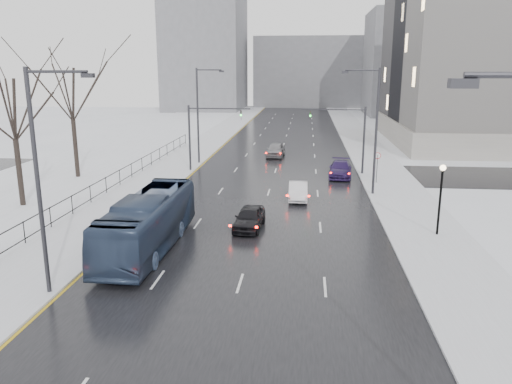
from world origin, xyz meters
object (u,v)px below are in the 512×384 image
(no_uturn_sign, at_px, (378,159))
(streetlight_l_far, at_px, (200,111))
(streetlight_r_mid, at_px, (373,125))
(mast_signal_left, at_px, (200,130))
(tree_park_e, at_px, (78,178))
(sedan_center_far, at_px, (276,150))
(sedan_right_near, at_px, (298,191))
(sedan_right_far, at_px, (340,169))
(streetlight_l_near, at_px, (42,173))
(mast_signal_right, at_px, (353,132))
(lamppost_r_mid, at_px, (441,190))
(bus, at_px, (149,222))
(tree_park_d, at_px, (23,206))
(sedan_center_near, at_px, (249,218))

(no_uturn_sign, bearing_deg, streetlight_l_far, 155.27)
(streetlight_r_mid, height_order, mast_signal_left, streetlight_r_mid)
(tree_park_e, xyz_separation_m, sedan_center_far, (17.70, 13.23, 0.85))
(tree_park_e, relative_size, sedan_right_near, 3.31)
(streetlight_r_mid, xyz_separation_m, sedan_right_far, (-1.94, 6.73, -4.85))
(streetlight_l_near, xyz_separation_m, sedan_center_far, (7.67, 37.23, -4.77))
(streetlight_r_mid, relative_size, no_uturn_sign, 3.70)
(mast_signal_right, xyz_separation_m, no_uturn_sign, (1.87, -4.00, -1.81))
(streetlight_r_mid, bearing_deg, no_uturn_sign, 75.52)
(lamppost_r_mid, distance_m, mast_signal_right, 18.41)
(sedan_center_far, bearing_deg, bus, -96.01)
(tree_park_e, bearing_deg, mast_signal_left, 20.19)
(mast_signal_left, bearing_deg, tree_park_e, -159.81)
(streetlight_l_near, bearing_deg, sedan_center_far, 78.36)
(tree_park_d, xyz_separation_m, sedan_center_near, (17.30, -3.65, 0.75))
(tree_park_d, bearing_deg, sedan_right_far, 27.91)
(tree_park_e, distance_m, sedan_right_near, 21.52)
(streetlight_l_far, bearing_deg, sedan_center_near, -70.50)
(tree_park_e, height_order, sedan_right_near, tree_park_e)
(streetlight_l_far, bearing_deg, lamppost_r_mid, -48.94)
(lamppost_r_mid, relative_size, sedan_right_far, 0.85)
(streetlight_r_mid, relative_size, sedan_right_near, 2.45)
(mast_signal_right, bearing_deg, sedan_right_far, -130.96)
(streetlight_r_mid, distance_m, lamppost_r_mid, 10.73)
(tree_park_e, relative_size, streetlight_r_mid, 1.35)
(sedan_center_far, bearing_deg, mast_signal_left, -123.04)
(mast_signal_right, height_order, sedan_center_near, mast_signal_right)
(sedan_right_far, bearing_deg, streetlight_l_near, -113.49)
(sedan_right_far, bearing_deg, streetlight_l_far, 164.68)
(sedan_center_near, height_order, sedan_right_far, sedan_right_far)
(tree_park_d, relative_size, streetlight_l_far, 1.25)
(sedan_right_far, xyz_separation_m, sedan_center_far, (-6.72, 10.51, 0.07))
(sedan_right_far, bearing_deg, sedan_center_far, 127.42)
(tree_park_d, bearing_deg, streetlight_l_near, -55.47)
(bus, bearing_deg, tree_park_d, 147.54)
(tree_park_d, xyz_separation_m, streetlight_r_mid, (25.97, 6.00, 5.62))
(streetlight_l_near, xyz_separation_m, sedan_center_near, (7.67, 10.35, -4.87))
(no_uturn_sign, height_order, sedan_right_near, no_uturn_sign)
(streetlight_l_near, height_order, mast_signal_left, streetlight_l_near)
(mast_signal_right, bearing_deg, mast_signal_left, 180.00)
(mast_signal_left, bearing_deg, no_uturn_sign, -13.60)
(lamppost_r_mid, bearing_deg, sedan_center_far, 112.89)
(tree_park_e, height_order, sedan_right_far, tree_park_e)
(mast_signal_right, bearing_deg, bus, -120.73)
(tree_park_e, relative_size, bus, 1.21)
(sedan_center_near, bearing_deg, sedan_right_far, 71.76)
(lamppost_r_mid, distance_m, sedan_center_far, 29.64)
(sedan_center_far, bearing_deg, no_uturn_sign, -50.33)
(mast_signal_left, distance_m, sedan_right_near, 14.41)
(streetlight_l_near, height_order, lamppost_r_mid, streetlight_l_near)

